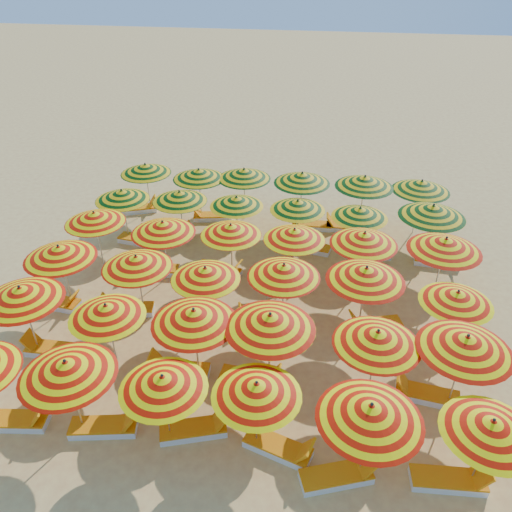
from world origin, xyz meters
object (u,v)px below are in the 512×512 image
umbrella_13 (136,262)px  lounger_6 (53,349)px  umbrella_7 (106,311)px  lounger_22 (139,209)px  umbrella_17 (457,297)px  umbrella_25 (180,197)px  umbrella_27 (298,205)px  lounger_5 (450,480)px  lounger_14 (155,269)px  lounger_19 (308,247)px  lounger_24 (311,225)px  umbrella_21 (294,234)px  umbrella_24 (122,195)px  lounger_20 (370,253)px  umbrella_22 (364,238)px  umbrella_33 (302,178)px  umbrella_12 (59,252)px  lounger_16 (279,278)px  lounger_10 (57,302)px  umbrella_31 (199,174)px  umbrella_8 (194,317)px  lounger_0 (16,421)px  lounger_11 (127,309)px  lounger_8 (251,379)px  umbrella_29 (433,211)px  umbrella_2 (163,382)px  umbrella_35 (421,186)px  umbrella_10 (377,338)px  umbrella_30 (146,169)px  umbrella_34 (365,182)px  lounger_25 (345,227)px  lounger_17 (140,240)px  lounger_23 (212,216)px  umbrella_16 (366,274)px  umbrella_19 (163,228)px  lounger_13 (374,325)px  umbrella_15 (284,271)px  umbrella_11 (466,343)px  umbrella_32 (244,174)px  umbrella_26 (236,202)px  lounger_18 (172,236)px  umbrella_3 (257,389)px  umbrella_9 (270,322)px  umbrella_6 (21,294)px  umbrella_4 (370,412)px  umbrella_14 (205,273)px  lounger_2 (195,429)px  umbrella_1 (67,369)px  umbrella_23 (445,245)px  umbrella_20 (231,230)px  lounger_12 (264,318)px  lounger_7 (179,370)px  umbrella_5 (492,427)px  lounger_4 (338,476)px

umbrella_13 → lounger_6: bearing=-133.0°
umbrella_7 → lounger_22: size_ratio=1.54×
umbrella_17 → umbrella_25: size_ratio=1.07×
umbrella_27 → lounger_6: size_ratio=1.58×
lounger_5 → lounger_14: (-9.61, 7.29, 0.00)m
lounger_19 → lounger_24: 1.85m
umbrella_21 → umbrella_24: 7.43m
lounger_20 → umbrella_22: bearing=-104.9°
umbrella_25 → umbrella_33: 5.18m
umbrella_17 → umbrella_12: bearing=179.1°
lounger_16 → lounger_5: bearing=-62.8°
lounger_10 → umbrella_31: bearing=71.2°
umbrella_8 → lounger_10: bearing=157.2°
lounger_0 → lounger_11: size_ratio=0.99×
lounger_8 → lounger_20: bearing=69.1°
umbrella_29 → umbrella_27: bearing=177.4°
umbrella_2 → umbrella_35: bearing=58.4°
umbrella_27 → umbrella_10: bearing=-70.1°
umbrella_7 → umbrella_30: bearing=103.3°
umbrella_8 → umbrella_34: 10.58m
umbrella_8 → lounger_6: bearing=177.7°
umbrella_34 → lounger_25: 2.20m
lounger_17 → lounger_23: bearing=53.3°
umbrella_16 → umbrella_19: size_ratio=1.15×
umbrella_31 → lounger_13: (7.43, -6.58, -1.97)m
umbrella_24 → lounger_0: umbrella_24 is taller
umbrella_22 → lounger_11: bearing=-161.9°
umbrella_15 → umbrella_17: (5.09, -0.36, -0.15)m
umbrella_11 → umbrella_32: (-7.36, 9.69, -0.08)m
umbrella_26 → lounger_18: 3.36m
umbrella_3 → umbrella_9: umbrella_9 is taller
lounger_6 → umbrella_6: bearing=-2.6°
umbrella_33 → lounger_10: bearing=-137.6°
umbrella_4 → lounger_5: size_ratio=1.73×
umbrella_14 → lounger_2: bearing=-81.0°
umbrella_1 → lounger_23: 11.86m
umbrella_23 → lounger_5: (-0.59, -7.22, -2.12)m
umbrella_20 → lounger_19: umbrella_20 is taller
umbrella_25 → umbrella_10: bearing=-44.8°
umbrella_29 → lounger_19: (-4.47, 0.28, -2.14)m
umbrella_32 → lounger_10: bearing=-125.8°
umbrella_23 → lounger_6: bearing=-158.8°
lounger_12 → umbrella_4: bearing=105.7°
umbrella_33 → umbrella_1: bearing=-111.4°
umbrella_27 → umbrella_12: bearing=-146.4°
umbrella_9 → lounger_25: umbrella_9 is taller
umbrella_26 → lounger_6: bearing=-121.4°
umbrella_16 → lounger_7: umbrella_16 is taller
umbrella_5 → lounger_4: bearing=-172.5°
umbrella_25 → umbrella_29: umbrella_29 is taller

